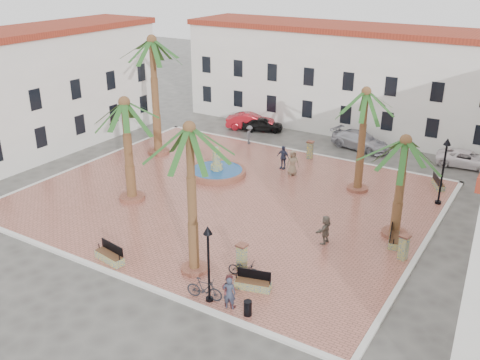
{
  "coord_description": "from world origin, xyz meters",
  "views": [
    {
      "loc": [
        18.02,
        -27.61,
        15.14
      ],
      "look_at": [
        1.0,
        0.0,
        1.6
      ],
      "focal_mm": 40.0,
      "sensor_mm": 36.0,
      "label": 1
    }
  ],
  "objects_px": {
    "bench_ne": "(438,184)",
    "bollard_se": "(242,256)",
    "bench_se": "(253,284)",
    "pedestrian_east": "(325,230)",
    "palm_sw": "(125,116)",
    "lamppost_s": "(208,251)",
    "car_white": "(467,159)",
    "palm_e": "(404,154)",
    "car_silver": "(360,140)",
    "bicycle_a": "(244,269)",
    "palm_s": "(190,144)",
    "cyclist_b": "(229,290)",
    "bollard_e": "(404,247)",
    "car_red": "(251,121)",
    "bench_s": "(110,256)",
    "pedestrian_north": "(250,135)",
    "cyclist_a": "(229,293)",
    "car_black": "(262,124)",
    "litter_bin": "(248,308)",
    "bicycle_b": "(204,289)",
    "bollard_n": "(310,150)",
    "fountain": "(217,171)",
    "pedestrian_fountain_a": "(293,163)",
    "lamppost_e": "(445,160)",
    "palm_nw": "(152,53)",
    "bench_e": "(394,239)"
  },
  "relations": [
    {
      "from": "bench_ne",
      "to": "bollard_se",
      "type": "bearing_deg",
      "value": 131.96
    },
    {
      "from": "bench_se",
      "to": "pedestrian_east",
      "type": "height_order",
      "value": "pedestrian_east"
    },
    {
      "from": "palm_sw",
      "to": "lamppost_s",
      "type": "distance_m",
      "value": 13.24
    },
    {
      "from": "lamppost_s",
      "to": "car_white",
      "type": "distance_m",
      "value": 26.29
    },
    {
      "from": "palm_e",
      "to": "car_silver",
      "type": "height_order",
      "value": "palm_e"
    },
    {
      "from": "bicycle_a",
      "to": "palm_s",
      "type": "bearing_deg",
      "value": 99.29
    },
    {
      "from": "cyclist_b",
      "to": "bench_ne",
      "type": "bearing_deg",
      "value": -101.12
    },
    {
      "from": "bollard_e",
      "to": "car_red",
      "type": "distance_m",
      "value": 25.25
    },
    {
      "from": "lamppost_s",
      "to": "cyclist_b",
      "type": "xyz_separation_m",
      "value": [
        0.97,
        0.19,
        -1.86
      ]
    },
    {
      "from": "pedestrian_east",
      "to": "car_white",
      "type": "height_order",
      "value": "pedestrian_east"
    },
    {
      "from": "palm_sw",
      "to": "bench_se",
      "type": "xyz_separation_m",
      "value": [
        12.22,
        -4.83,
        -5.51
      ]
    },
    {
      "from": "bench_s",
      "to": "bollard_e",
      "type": "relative_size",
      "value": 1.37
    },
    {
      "from": "bench_s",
      "to": "pedestrian_north",
      "type": "distance_m",
      "value": 20.97
    },
    {
      "from": "bench_s",
      "to": "cyclist_a",
      "type": "distance_m",
      "value": 7.69
    },
    {
      "from": "car_black",
      "to": "car_red",
      "type": "xyz_separation_m",
      "value": [
        -1.25,
        -0.06,
        0.1
      ]
    },
    {
      "from": "bollard_e",
      "to": "litter_bin",
      "type": "xyz_separation_m",
      "value": [
        -4.58,
        -8.54,
        -0.37
      ]
    },
    {
      "from": "bench_se",
      "to": "bicycle_b",
      "type": "height_order",
      "value": "bicycle_b"
    },
    {
      "from": "palm_e",
      "to": "car_black",
      "type": "distance_m",
      "value": 22.31
    },
    {
      "from": "bench_s",
      "to": "car_silver",
      "type": "height_order",
      "value": "car_silver"
    },
    {
      "from": "palm_s",
      "to": "lamppost_s",
      "type": "bearing_deg",
      "value": -39.36
    },
    {
      "from": "pedestrian_east",
      "to": "car_silver",
      "type": "distance_m",
      "value": 17.46
    },
    {
      "from": "bollard_n",
      "to": "bicycle_b",
      "type": "bearing_deg",
      "value": -79.17
    },
    {
      "from": "car_white",
      "to": "fountain",
      "type": "bearing_deg",
      "value": 122.9
    },
    {
      "from": "bench_s",
      "to": "lamppost_s",
      "type": "distance_m",
      "value": 6.98
    },
    {
      "from": "bollard_se",
      "to": "palm_e",
      "type": "bearing_deg",
      "value": 54.3
    },
    {
      "from": "pedestrian_fountain_a",
      "to": "pedestrian_east",
      "type": "bearing_deg",
      "value": -94.66
    },
    {
      "from": "bench_s",
      "to": "pedestrian_fountain_a",
      "type": "relative_size",
      "value": 1.02
    },
    {
      "from": "cyclist_b",
      "to": "bicycle_b",
      "type": "distance_m",
      "value": 1.29
    },
    {
      "from": "palm_s",
      "to": "car_white",
      "type": "bearing_deg",
      "value": 68.87
    },
    {
      "from": "bicycle_a",
      "to": "car_black",
      "type": "distance_m",
      "value": 25.21
    },
    {
      "from": "palm_sw",
      "to": "bench_s",
      "type": "height_order",
      "value": "palm_sw"
    },
    {
      "from": "lamppost_s",
      "to": "pedestrian_fountain_a",
      "type": "bearing_deg",
      "value": 102.99
    },
    {
      "from": "palm_e",
      "to": "pedestrian_east",
      "type": "bearing_deg",
      "value": -135.6
    },
    {
      "from": "car_white",
      "to": "palm_s",
      "type": "bearing_deg",
      "value": 154.06
    },
    {
      "from": "bench_ne",
      "to": "bicycle_a",
      "type": "xyz_separation_m",
      "value": [
        -5.73,
        -16.95,
        0.2
      ]
    },
    {
      "from": "palm_s",
      "to": "bicycle_b",
      "type": "relative_size",
      "value": 4.39
    },
    {
      "from": "bollard_se",
      "to": "cyclist_a",
      "type": "height_order",
      "value": "cyclist_a"
    },
    {
      "from": "palm_e",
      "to": "lamppost_e",
      "type": "height_order",
      "value": "palm_e"
    },
    {
      "from": "palm_nw",
      "to": "palm_e",
      "type": "bearing_deg",
      "value": -10.27
    },
    {
      "from": "car_black",
      "to": "cyclist_a",
      "type": "bearing_deg",
      "value": -178.48
    },
    {
      "from": "pedestrian_fountain_a",
      "to": "car_white",
      "type": "xyz_separation_m",
      "value": [
        10.67,
        8.97,
        -0.47
      ]
    },
    {
      "from": "lamppost_s",
      "to": "cyclist_a",
      "type": "bearing_deg",
      "value": 0.0
    },
    {
      "from": "bollard_se",
      "to": "car_red",
      "type": "bearing_deg",
      "value": 119.54
    },
    {
      "from": "bicycle_b",
      "to": "bench_s",
      "type": "bearing_deg",
      "value": 78.65
    },
    {
      "from": "bench_ne",
      "to": "pedestrian_east",
      "type": "xyz_separation_m",
      "value": [
        -3.62,
        -11.58,
        0.6
      ]
    },
    {
      "from": "bicycle_b",
      "to": "pedestrian_north",
      "type": "xyz_separation_m",
      "value": [
        -9.88,
        20.8,
        0.26
      ]
    },
    {
      "from": "bench_s",
      "to": "car_silver",
      "type": "distance_m",
      "value": 25.29
    },
    {
      "from": "bench_e",
      "to": "bollard_se",
      "type": "height_order",
      "value": "bollard_se"
    },
    {
      "from": "litter_bin",
      "to": "bench_e",
      "type": "bearing_deg",
      "value": 69.91
    },
    {
      "from": "cyclist_a",
      "to": "car_silver",
      "type": "xyz_separation_m",
      "value": [
        -2.79,
        24.96,
        -0.23
      ]
    }
  ]
}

